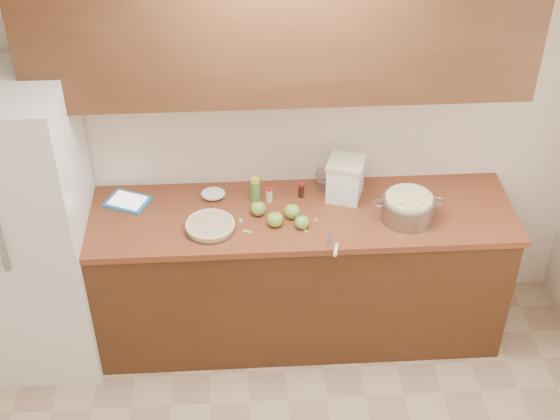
{
  "coord_description": "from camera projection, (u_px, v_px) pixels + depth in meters",
  "views": [
    {
      "loc": [
        -0.22,
        -2.01,
        3.59
      ],
      "look_at": [
        -0.02,
        1.43,
        0.98
      ],
      "focal_mm": 50.0,
      "sensor_mm": 36.0,
      "label": 1
    }
  ],
  "objects": [
    {
      "name": "upper_cabinets",
      "position": [
        281.0,
        31.0,
        3.9
      ],
      "size": [
        2.6,
        0.34,
        0.7
      ],
      "primitive_type": "cube",
      "color": "#523019",
      "rests_on": "room_shell"
    },
    {
      "name": "counter_run",
      "position": [
        282.0,
        274.0,
        4.68
      ],
      "size": [
        2.64,
        0.68,
        0.92
      ],
      "color": "#492514",
      "rests_on": "ground"
    },
    {
      "name": "apple_extra",
      "position": [
        302.0,
        222.0,
        4.27
      ],
      "size": [
        0.08,
        0.08,
        0.09
      ],
      "color": "#75AD39",
      "rests_on": "counter_run"
    },
    {
      "name": "cinnamon_shaker",
      "position": [
        269.0,
        195.0,
        4.46
      ],
      "size": [
        0.04,
        0.04,
        0.09
      ],
      "rotation": [
        0.0,
        0.0,
        -0.26
      ],
      "color": "beige",
      "rests_on": "counter_run"
    },
    {
      "name": "flour_canister",
      "position": [
        345.0,
        179.0,
        4.45
      ],
      "size": [
        0.26,
        0.26,
        0.25
      ],
      "rotation": [
        0.0,
        0.0,
        -0.33
      ],
      "color": "white",
      "rests_on": "counter_run"
    },
    {
      "name": "lemon_bottle",
      "position": [
        255.0,
        189.0,
        4.46
      ],
      "size": [
        0.06,
        0.06,
        0.15
      ],
      "rotation": [
        0.0,
        0.0,
        0.19
      ],
      "color": "#4C8C38",
      "rests_on": "counter_run"
    },
    {
      "name": "paring_knife",
      "position": [
        335.0,
        248.0,
        4.14
      ],
      "size": [
        0.06,
        0.2,
        0.02
      ],
      "rotation": [
        0.0,
        0.0,
        -0.22
      ],
      "color": "gray",
      "rests_on": "counter_run"
    },
    {
      "name": "pie",
      "position": [
        210.0,
        226.0,
        4.27
      ],
      "size": [
        0.28,
        0.28,
        0.05
      ],
      "rotation": [
        0.0,
        0.0,
        0.12
      ],
      "color": "silver",
      "rests_on": "counter_run"
    },
    {
      "name": "colander",
      "position": [
        408.0,
        208.0,
        4.32
      ],
      "size": [
        0.4,
        0.3,
        0.15
      ],
      "rotation": [
        0.0,
        0.0,
        -0.38
      ],
      "color": "gray",
      "rests_on": "counter_run"
    },
    {
      "name": "paper_towel",
      "position": [
        213.0,
        194.0,
        4.5
      ],
      "size": [
        0.14,
        0.12,
        0.06
      ],
      "primitive_type": "ellipsoid",
      "rotation": [
        0.0,
        0.0,
        0.03
      ],
      "color": "white",
      "rests_on": "counter_run"
    },
    {
      "name": "vanilla_bottle",
      "position": [
        301.0,
        190.0,
        4.5
      ],
      "size": [
        0.03,
        0.03,
        0.1
      ],
      "rotation": [
        0.0,
        0.0,
        0.01
      ],
      "color": "black",
      "rests_on": "counter_run"
    },
    {
      "name": "tablet",
      "position": [
        128.0,
        201.0,
        4.47
      ],
      "size": [
        0.29,
        0.26,
        0.02
      ],
      "rotation": [
        0.0,
        0.0,
        -0.42
      ],
      "color": "#2679B6",
      "rests_on": "counter_run"
    },
    {
      "name": "apple_left",
      "position": [
        258.0,
        208.0,
        4.36
      ],
      "size": [
        0.08,
        0.08,
        0.1
      ],
      "color": "#75AD39",
      "rests_on": "counter_run"
    },
    {
      "name": "peel_c",
      "position": [
        306.0,
        231.0,
        4.27
      ],
      "size": [
        0.03,
        0.04,
        0.0
      ],
      "primitive_type": "cube",
      "rotation": [
        0.0,
        0.0,
        1.86
      ],
      "color": "#80A550",
      "rests_on": "counter_run"
    },
    {
      "name": "apple_center",
      "position": [
        292.0,
        211.0,
        4.34
      ],
      "size": [
        0.09,
        0.09,
        0.1
      ],
      "color": "#75AD39",
      "rests_on": "counter_run"
    },
    {
      "name": "mixing_bowl",
      "position": [
        334.0,
        178.0,
        4.59
      ],
      "size": [
        0.23,
        0.23,
        0.09
      ],
      "rotation": [
        0.0,
        0.0,
        -0.31
      ],
      "color": "silver",
      "rests_on": "counter_run"
    },
    {
      "name": "peel_b",
      "position": [
        316.0,
        220.0,
        4.35
      ],
      "size": [
        0.03,
        0.04,
        0.0
      ],
      "primitive_type": "cube",
      "rotation": [
        0.0,
        0.0,
        1.9
      ],
      "color": "#80A550",
      "rests_on": "counter_run"
    },
    {
      "name": "room_shell",
      "position": [
        306.0,
        367.0,
        3.0
      ],
      "size": [
        3.6,
        3.6,
        3.6
      ],
      "color": "tan",
      "rests_on": "ground"
    },
    {
      "name": "apple_front",
      "position": [
        275.0,
        219.0,
        4.28
      ],
      "size": [
        0.09,
        0.09,
        0.1
      ],
      "color": "#75AD39",
      "rests_on": "counter_run"
    },
    {
      "name": "peel_d",
      "position": [
        247.0,
        231.0,
        4.26
      ],
      "size": [
        0.05,
        0.04,
        0.0
      ],
      "primitive_type": "cube",
      "rotation": [
        0.0,
        0.0,
        -0.37
      ],
      "color": "#80A550",
      "rests_on": "counter_run"
    },
    {
      "name": "peel_a",
      "position": [
        241.0,
        221.0,
        4.34
      ],
      "size": [
        0.02,
        0.05,
        0.0
      ],
      "primitive_type": "cube",
      "rotation": [
        0.0,
        0.0,
        -1.41
      ],
      "color": "#80A550",
      "rests_on": "counter_run"
    },
    {
      "name": "fridge",
      "position": [
        24.0,
        229.0,
        4.31
      ],
      "size": [
        0.7,
        0.7,
        1.8
      ],
      "primitive_type": "cube",
      "color": "white",
      "rests_on": "ground"
    }
  ]
}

